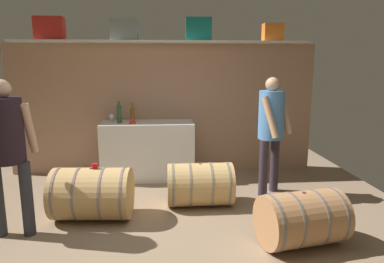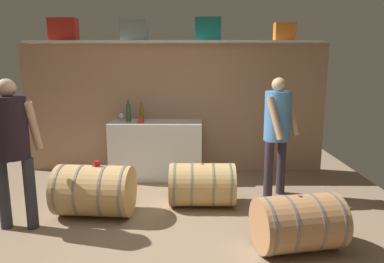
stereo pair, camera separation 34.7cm
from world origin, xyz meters
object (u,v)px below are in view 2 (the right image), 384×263
at_px(wine_bottle_green, 128,112).
at_px(wine_barrel_flank, 298,223).
at_px(wine_barrel_near, 95,190).
at_px(red_funnel, 141,119).
at_px(toolcase_orange, 284,32).
at_px(wine_bottle_amber, 142,113).
at_px(tasting_cup, 97,163).
at_px(toolcase_red, 64,30).
at_px(wine_barrel_far, 202,185).
at_px(visitor_tasting, 12,139).
at_px(toolcase_teal, 208,29).
at_px(winemaker_pouring, 277,125).
at_px(toolcase_grey, 135,31).
at_px(work_cabinet, 157,149).
at_px(wine_glass, 121,116).

bearing_deg(wine_bottle_green, wine_barrel_flank, -47.25).
xyz_separation_m(wine_bottle_green, wine_barrel_near, (-0.16, -1.45, -0.76)).
bearing_deg(red_funnel, wine_barrel_flank, -49.22).
xyz_separation_m(wine_bottle_green, red_funnel, (0.21, -0.08, -0.10)).
bearing_deg(toolcase_orange, wine_bottle_amber, -175.96).
relative_size(wine_bottle_green, wine_barrel_flank, 0.38).
bearing_deg(toolcase_orange, tasting_cup, -146.45).
distance_m(toolcase_red, wine_barrel_far, 3.32).
xyz_separation_m(wine_bottle_amber, wine_barrel_flank, (1.87, -2.33, -0.76)).
xyz_separation_m(wine_barrel_flank, tasting_cup, (-2.18, 0.79, 0.37)).
bearing_deg(visitor_tasting, toolcase_teal, 43.70).
relative_size(wine_bottle_green, winemaker_pouring, 0.21).
bearing_deg(toolcase_red, red_funnel, -16.46).
distance_m(toolcase_grey, winemaker_pouring, 2.68).
relative_size(red_funnel, winemaker_pouring, 0.07).
xyz_separation_m(wine_bottle_green, visitor_tasting, (-0.91, -1.80, -0.05)).
height_order(toolcase_grey, toolcase_teal, toolcase_teal).
distance_m(toolcase_orange, wine_barrel_flank, 3.24).
xyz_separation_m(toolcase_teal, wine_barrel_flank, (0.81, -2.49, -2.07)).
distance_m(toolcase_grey, work_cabinet, 1.92).
bearing_deg(wine_glass, wine_barrel_far, -43.41).
bearing_deg(winemaker_pouring, toolcase_teal, -91.99).
bearing_deg(wine_glass, tasting_cup, -89.49).
xyz_separation_m(toolcase_grey, toolcase_teal, (1.16, 0.00, 0.02)).
distance_m(toolcase_red, work_cabinet, 2.40).
relative_size(wine_barrel_flank, visitor_tasting, 0.55).
distance_m(toolcase_teal, wine_barrel_near, 3.01).
height_order(red_funnel, wine_barrel_flank, red_funnel).
bearing_deg(work_cabinet, wine_bottle_green, -175.13).
height_order(wine_glass, red_funnel, wine_glass).
xyz_separation_m(toolcase_grey, work_cabinet, (0.33, -0.22, -1.88)).
bearing_deg(toolcase_red, wine_barrel_near, -64.15).
bearing_deg(tasting_cup, wine_glass, 90.51).
height_order(wine_glass, wine_barrel_near, wine_glass).
bearing_deg(wine_bottle_amber, red_funnel, -86.26).
bearing_deg(wine_barrel_near, red_funnel, 79.14).
bearing_deg(toolcase_red, wine_barrel_flank, -40.10).
bearing_deg(winemaker_pouring, toolcase_grey, -69.57).
distance_m(tasting_cup, winemaker_pouring, 2.39).
relative_size(tasting_cup, visitor_tasting, 0.04).
bearing_deg(work_cabinet, toolcase_red, 171.43).
height_order(work_cabinet, red_funnel, red_funnel).
bearing_deg(wine_bottle_green, toolcase_teal, 11.58).
bearing_deg(toolcase_teal, toolcase_red, -177.19).
xyz_separation_m(wine_bottle_green, wine_glass, (-0.13, 0.06, -0.07)).
bearing_deg(tasting_cup, visitor_tasting, -156.60).
height_order(red_funnel, wine_barrel_near, red_funnel).
relative_size(wine_bottle_amber, visitor_tasting, 0.18).
height_order(toolcase_orange, red_funnel, toolcase_orange).
xyz_separation_m(toolcase_teal, wine_glass, (-1.39, -0.20, -1.35)).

